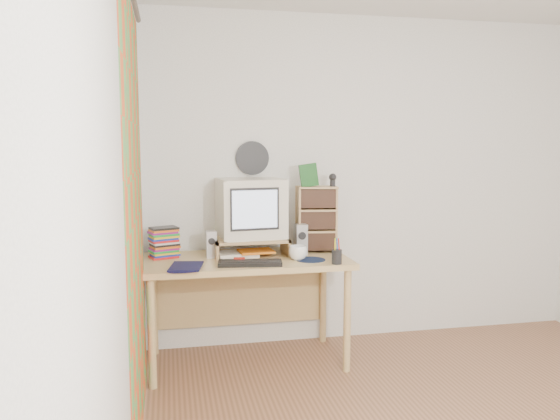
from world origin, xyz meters
name	(u,v)px	position (x,y,z in m)	size (l,w,h in m)	color
back_wall	(369,180)	(0.00, 1.75, 1.25)	(3.50, 3.50, 0.00)	white
left_wall	(118,214)	(-1.75, 0.00, 1.25)	(3.50, 3.50, 0.00)	white
curtain	(136,222)	(-1.71, 0.48, 1.15)	(2.20, 2.20, 0.00)	#D0491D
wall_disc	(252,158)	(-0.93, 1.73, 1.43)	(0.25, 0.25, 0.02)	black
desk	(245,275)	(-1.03, 1.44, 0.62)	(1.40, 0.70, 0.75)	tan
monitor_riser	(251,242)	(-0.98, 1.48, 0.84)	(0.52, 0.30, 0.12)	tan
crt_monitor	(251,208)	(-0.97, 1.53, 1.08)	(0.44, 0.44, 0.42)	silver
speaker_left	(211,244)	(-1.26, 1.45, 0.84)	(0.07, 0.07, 0.19)	#B2B1B6
speaker_right	(301,239)	(-0.63, 1.43, 0.86)	(0.08, 0.08, 0.22)	#B2B1B6
keyboard	(250,263)	(-1.04, 1.15, 0.76)	(0.41, 0.14, 0.03)	black
dvd_stack	(164,239)	(-1.58, 1.51, 0.88)	(0.18, 0.13, 0.26)	brown
cd_rack	(317,219)	(-0.49, 1.51, 0.99)	(0.29, 0.15, 0.48)	tan
mug	(298,253)	(-0.69, 1.25, 0.80)	(0.12, 0.12, 0.10)	white
diary	(170,265)	(-1.54, 1.15, 0.77)	(0.24, 0.18, 0.05)	#0E0F34
mousepad	(311,260)	(-0.61, 1.23, 0.75)	(0.20, 0.20, 0.00)	#111B38
pen_cup	(337,254)	(-0.47, 1.08, 0.82)	(0.07, 0.07, 0.13)	black
papers	(244,253)	(-1.03, 1.45, 0.77)	(0.27, 0.20, 0.04)	white
red_box	(239,261)	(-1.10, 1.23, 0.77)	(0.07, 0.05, 0.04)	red
game_box	(309,175)	(-0.56, 1.49, 1.31)	(0.13, 0.03, 0.16)	#164F1A
webcam	(333,180)	(-0.38, 1.48, 1.28)	(0.06, 0.06, 0.09)	black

